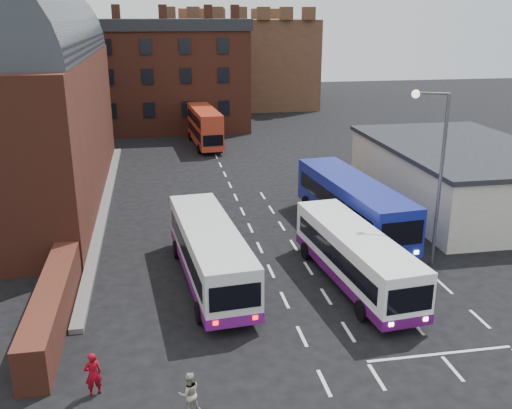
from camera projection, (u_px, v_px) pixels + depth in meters
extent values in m
plane|color=black|center=(297.00, 326.00, 24.26)|extent=(180.00, 180.00, 0.00)
cube|color=#602B1E|center=(10.00, 130.00, 39.70)|extent=(12.00, 28.00, 10.00)
cube|color=#602B1E|center=(52.00, 306.00, 24.14)|extent=(1.20, 10.00, 1.80)
cube|color=beige|center=(460.00, 177.00, 39.20)|extent=(10.00, 16.00, 4.00)
cube|color=#282B30|center=(464.00, 147.00, 38.54)|extent=(10.40, 16.40, 0.30)
cube|color=brown|center=(148.00, 81.00, 64.48)|extent=(22.00, 10.00, 11.00)
cube|color=brown|center=(230.00, 61.00, 85.00)|extent=(22.00, 22.00, 12.00)
cube|color=silver|center=(210.00, 250.00, 27.79)|extent=(3.41, 10.91, 2.44)
cube|color=black|center=(210.00, 247.00, 27.74)|extent=(3.36, 9.72, 0.88)
cylinder|color=black|center=(176.00, 249.00, 30.99)|extent=(0.36, 1.00, 0.98)
cylinder|color=black|center=(199.00, 313.00, 24.38)|extent=(0.36, 1.00, 0.98)
cylinder|color=black|center=(220.00, 245.00, 31.60)|extent=(0.36, 1.00, 0.98)
cylinder|color=black|center=(254.00, 306.00, 25.00)|extent=(0.36, 1.00, 0.98)
cube|color=white|center=(355.00, 254.00, 27.50)|extent=(3.32, 10.34, 2.31)
cube|color=black|center=(355.00, 252.00, 27.46)|extent=(3.26, 9.15, 0.83)
cylinder|color=black|center=(409.00, 304.00, 25.22)|extent=(0.35, 0.94, 0.92)
cylinder|color=black|center=(345.00, 246.00, 31.45)|extent=(0.35, 0.94, 0.92)
cylinder|color=black|center=(362.00, 311.00, 24.62)|extent=(0.35, 0.94, 0.92)
cylinder|color=black|center=(306.00, 251.00, 30.86)|extent=(0.35, 0.94, 0.92)
cube|color=navy|center=(352.00, 202.00, 34.40)|extent=(3.84, 12.01, 2.68)
cube|color=black|center=(353.00, 199.00, 34.35)|extent=(3.78, 10.82, 0.97)
cylinder|color=black|center=(402.00, 243.00, 31.74)|extent=(0.41, 1.10, 1.07)
cylinder|color=black|center=(343.00, 200.00, 38.99)|extent=(0.41, 1.10, 1.07)
cylinder|color=black|center=(358.00, 248.00, 31.05)|extent=(0.41, 1.10, 1.07)
cylinder|color=black|center=(307.00, 204.00, 38.30)|extent=(0.41, 1.10, 1.07)
cube|color=#BE3820|center=(205.00, 126.00, 56.90)|extent=(2.80, 9.57, 3.35)
cube|color=black|center=(205.00, 130.00, 57.05)|extent=(2.78, 8.38, 0.77)
cylinder|color=black|center=(221.00, 148.00, 54.91)|extent=(0.30, 0.87, 0.86)
cylinder|color=black|center=(210.00, 135.00, 60.76)|extent=(0.30, 0.87, 0.86)
cylinder|color=black|center=(199.00, 149.00, 54.42)|extent=(0.30, 0.87, 0.86)
cylinder|color=black|center=(190.00, 136.00, 60.26)|extent=(0.30, 0.87, 0.86)
cylinder|color=#56575D|center=(440.00, 183.00, 28.91)|extent=(0.18, 0.18, 8.99)
cylinder|color=#56575D|center=(433.00, 93.00, 27.64)|extent=(1.50, 0.69, 0.11)
sphere|color=#FFF2CC|center=(416.00, 94.00, 27.81)|extent=(0.40, 0.40, 0.40)
imported|color=maroon|center=(93.00, 374.00, 19.68)|extent=(0.69, 0.56, 1.64)
imported|color=#A79E8B|center=(189.00, 393.00, 18.78)|extent=(0.82, 0.69, 1.51)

